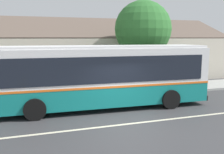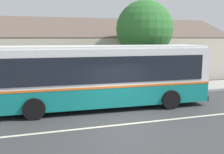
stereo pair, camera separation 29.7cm
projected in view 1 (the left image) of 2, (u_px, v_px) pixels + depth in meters
ground_plane at (128, 124)px, 10.68m from camera, size 300.00×300.00×0.00m
sidewalk_far at (94, 93)px, 16.30m from camera, size 60.00×3.00×0.15m
lane_divider_stripe at (128, 124)px, 10.68m from camera, size 60.00×0.16×0.01m
community_building at (76, 57)px, 23.04m from camera, size 26.54×9.65×6.50m
transit_bus at (98, 75)px, 12.97m from camera, size 11.72×3.07×3.25m
bench_down_street at (7, 92)px, 14.45m from camera, size 1.77×0.51×0.94m
street_tree_primary at (143, 29)px, 17.54m from camera, size 3.98×3.98×6.26m
bus_stop_sign at (174, 68)px, 16.73m from camera, size 0.36×0.07×2.40m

